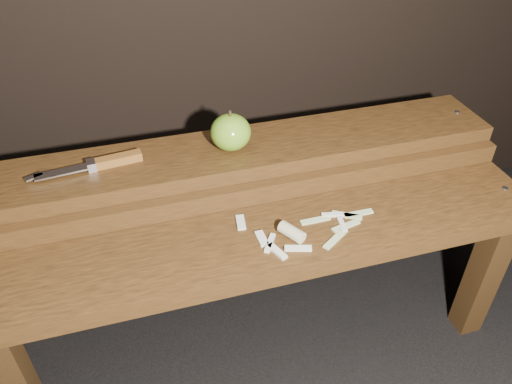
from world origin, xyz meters
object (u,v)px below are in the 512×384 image
object	(u,v)px
apple	(231,132)
knife	(104,163)
bench_rear_tier	(244,178)
bench_front_tier	(272,262)

from	to	relation	value
apple	knife	distance (m)	0.28
bench_rear_tier	bench_front_tier	bearing A→B (deg)	-90.00
bench_front_tier	bench_rear_tier	distance (m)	0.23
bench_front_tier	bench_rear_tier	xyz separation A→B (m)	(0.00, 0.23, 0.06)
apple	knife	world-z (taller)	apple
apple	knife	size ratio (longest dim) A/B	0.39
knife	bench_front_tier	bearing A→B (deg)	-37.84
knife	apple	bearing A→B (deg)	-0.90
knife	bench_rear_tier	bearing A→B (deg)	-1.64
bench_rear_tier	knife	world-z (taller)	knife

